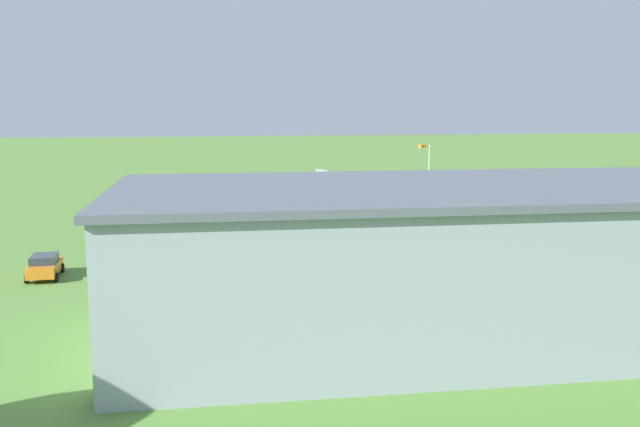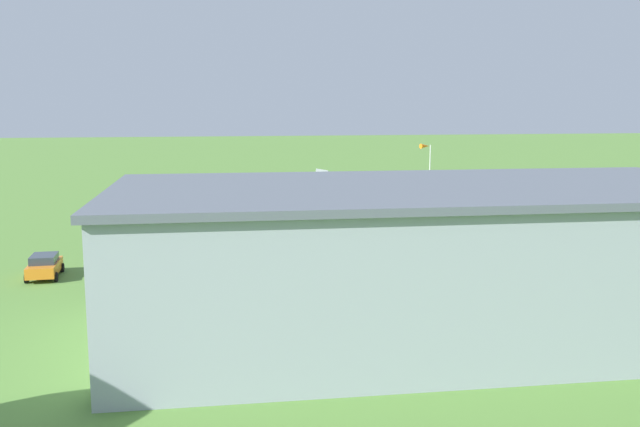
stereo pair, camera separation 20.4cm
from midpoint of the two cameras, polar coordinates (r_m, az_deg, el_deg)
The scene contains 12 objects.
ground_plane at distance 63.23m, azimuth -1.02°, elevation -1.49°, with size 400.00×400.00×0.00m, color #568438.
hangar at distance 35.08m, azimuth 9.35°, elevation -3.77°, with size 31.75×15.73×7.58m.
biplane at distance 62.56m, azimuth -2.53°, elevation 1.88°, with size 7.17×9.60×3.79m.
car_yellow at distance 54.19m, azimuth 18.23°, elevation -2.81°, with size 1.99×4.51×1.58m.
car_white at distance 48.49m, azimuth -14.72°, elevation -3.96°, with size 2.14×4.78×1.70m.
car_orange at distance 49.82m, azimuth -21.73°, elevation -4.03°, with size 2.13×3.96×1.56m.
person_by_parked_cars at distance 58.44m, azimuth 15.95°, elevation -1.82°, with size 0.44×0.44×1.77m.
person_at_fence_line at distance 53.68m, azimuth 21.66°, elevation -3.18°, with size 0.50×0.50×1.54m.
person_crossing_taxiway at distance 52.60m, azimuth -13.93°, elevation -3.04°, with size 0.46×0.46×1.56m.
person_beside_truck at distance 51.29m, azimuth -1.16°, elevation -3.02°, with size 0.44×0.44×1.65m.
person_watching_takeoff at distance 53.15m, azimuth -5.16°, elevation -2.63°, with size 0.52×0.52×1.65m.
windsock at distance 85.85m, azimuth 8.81°, elevation 5.18°, with size 1.47×1.01×6.81m.
Camera 2 is at (9.44, 61.46, 11.45)m, focal length 38.68 mm.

